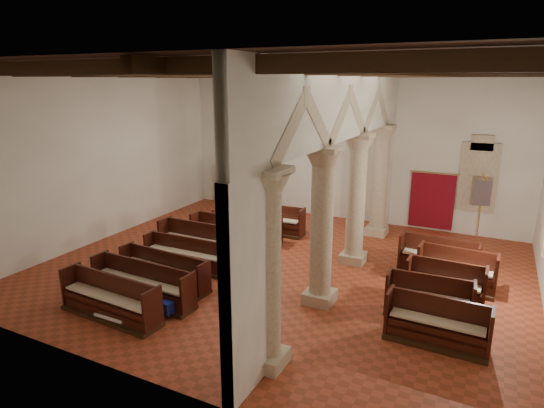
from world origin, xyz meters
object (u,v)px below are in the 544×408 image
Objects in this scene: pipe_organ at (243,178)px; lectern at (258,200)px; aisle_pew_0 at (436,329)px; processional_banner at (478,223)px; nave_pew_0 at (110,304)px.

pipe_organ reaches higher than lectern.
processional_banner is at bearing 87.68° from aisle_pew_0.
aisle_pew_0 is at bearing -39.75° from pipe_organ.
nave_pew_0 is (-7.67, -9.43, -0.47)m from processional_banner.
aisle_pew_0 reaches higher than nave_pew_0.
processional_banner is 12.16m from nave_pew_0.
lectern is 0.48× the size of processional_banner.
processional_banner reaches higher than lectern.
processional_banner is at bearing -3.38° from pipe_organ.
lectern is 8.86m from processional_banner.
pipe_organ is at bearing 141.51° from aisle_pew_0.
lectern is at bearing -15.91° from pipe_organ.
nave_pew_0 is at bearing -161.11° from aisle_pew_0.
lectern is 0.55× the size of aisle_pew_0.
processional_banner is (8.85, -0.33, 0.31)m from lectern.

